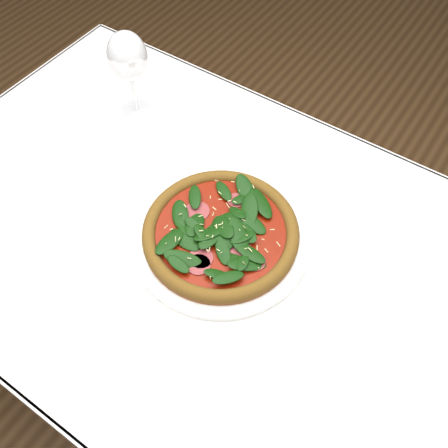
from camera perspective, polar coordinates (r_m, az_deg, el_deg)
The scene contains 6 objects.
ground at distance 1.62m, azimuth -2.14°, elevation -15.89°, with size 6.00×6.00×0.00m, color brown.
dining_table at distance 1.03m, azimuth -3.25°, elevation -3.92°, with size 1.21×0.81×0.75m.
plate at distance 0.93m, azimuth -0.38°, elevation -1.43°, with size 0.34×0.34×0.01m.
pizza at distance 0.92m, azimuth -0.39°, elevation -0.77°, with size 0.34×0.34×0.04m.
wine_glass at distance 1.10m, azimuth -10.96°, elevation 18.11°, with size 0.08×0.08×0.20m.
saucer_near at distance 0.86m, azimuth 24.02°, elevation -21.10°, with size 0.15×0.15×0.01m.
Camera 1 is at (0.35, -0.41, 1.53)m, focal length 40.00 mm.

